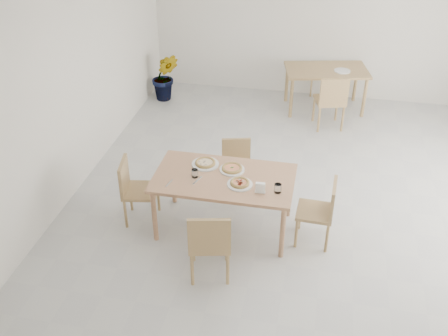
% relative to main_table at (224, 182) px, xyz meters
% --- Properties ---
extents(main_table, '(1.66, 0.94, 0.75)m').
position_rel_main_table_xyz_m(main_table, '(0.00, 0.00, 0.00)').
color(main_table, tan).
rests_on(main_table, ground).
extents(chair_south, '(0.53, 0.53, 0.90)m').
position_rel_main_table_xyz_m(chair_south, '(0.03, -0.90, -0.15)').
color(chair_south, '#A78453').
rests_on(chair_south, ground).
extents(chair_north, '(0.47, 0.47, 0.77)m').
position_rel_main_table_xyz_m(chair_north, '(0.01, 0.80, -0.23)').
color(chair_north, '#A78453').
rests_on(chair_north, ground).
extents(chair_west, '(0.49, 0.49, 0.85)m').
position_rel_main_table_xyz_m(chair_west, '(-1.13, -0.06, -0.18)').
color(chair_west, '#A78453').
rests_on(chair_west, ground).
extents(chair_east, '(0.43, 0.43, 0.84)m').
position_rel_main_table_xyz_m(chair_east, '(1.17, -0.03, -0.19)').
color(chair_east, '#A78453').
rests_on(chair_east, ground).
extents(plate_margherita, '(0.30, 0.30, 0.02)m').
position_rel_main_table_xyz_m(plate_margherita, '(0.07, 0.16, 0.08)').
color(plate_margherita, white).
rests_on(plate_margherita, main_table).
extents(plate_mushroom, '(0.33, 0.33, 0.02)m').
position_rel_main_table_xyz_m(plate_mushroom, '(-0.28, 0.22, 0.08)').
color(plate_mushroom, white).
rests_on(plate_mushroom, main_table).
extents(plate_pepperoni, '(0.30, 0.30, 0.02)m').
position_rel_main_table_xyz_m(plate_pepperoni, '(0.21, -0.13, 0.08)').
color(plate_pepperoni, white).
rests_on(plate_pepperoni, main_table).
extents(pizza_margherita, '(0.29, 0.29, 0.03)m').
position_rel_main_table_xyz_m(pizza_margherita, '(0.07, 0.16, 0.10)').
color(pizza_margherita, tan).
rests_on(pizza_margherita, plate_margherita).
extents(pizza_mushroom, '(0.27, 0.27, 0.03)m').
position_rel_main_table_xyz_m(pizza_mushroom, '(-0.28, 0.22, 0.10)').
color(pizza_mushroom, tan).
rests_on(pizza_mushroom, plate_mushroom).
extents(pizza_pepperoni, '(0.25, 0.25, 0.03)m').
position_rel_main_table_xyz_m(pizza_pepperoni, '(0.21, -0.13, 0.11)').
color(pizza_pepperoni, tan).
rests_on(pizza_pepperoni, plate_pepperoni).
extents(tumbler_a, '(0.08, 0.08, 0.11)m').
position_rel_main_table_xyz_m(tumbler_a, '(0.66, -0.18, 0.13)').
color(tumbler_a, white).
rests_on(tumbler_a, main_table).
extents(tumbler_b, '(0.08, 0.08, 0.10)m').
position_rel_main_table_xyz_m(tumbler_b, '(-0.34, -0.07, 0.12)').
color(tumbler_b, white).
rests_on(tumbler_b, main_table).
extents(napkin_holder, '(0.12, 0.06, 0.13)m').
position_rel_main_table_xyz_m(napkin_holder, '(0.46, -0.24, 0.14)').
color(napkin_holder, silver).
rests_on(napkin_holder, main_table).
extents(fork_a, '(0.08, 0.19, 0.01)m').
position_rel_main_table_xyz_m(fork_a, '(-0.29, -0.14, 0.08)').
color(fork_a, silver).
rests_on(fork_a, main_table).
extents(fork_b, '(0.05, 0.17, 0.01)m').
position_rel_main_table_xyz_m(fork_b, '(-0.60, -0.26, 0.08)').
color(fork_b, silver).
rests_on(fork_b, main_table).
extents(second_table, '(1.54, 1.08, 0.75)m').
position_rel_main_table_xyz_m(second_table, '(1.06, 3.67, -0.02)').
color(second_table, '#A78453').
rests_on(second_table, ground).
extents(chair_back_s, '(0.57, 0.57, 0.93)m').
position_rel_main_table_xyz_m(chair_back_s, '(1.18, 2.92, -0.14)').
color(chair_back_s, '#A78453').
rests_on(chair_back_s, ground).
extents(chair_back_n, '(0.53, 0.53, 0.79)m').
position_rel_main_table_xyz_m(chair_back_n, '(0.83, 4.43, -0.22)').
color(chair_back_n, '#A78453').
rests_on(chair_back_n, ground).
extents(plate_empty, '(0.27, 0.27, 0.02)m').
position_rel_main_table_xyz_m(plate_empty, '(1.32, 3.62, 0.08)').
color(plate_empty, white).
rests_on(plate_empty, second_table).
extents(potted_plant, '(0.57, 0.50, 0.89)m').
position_rel_main_table_xyz_m(potted_plant, '(-1.81, 3.48, -0.23)').
color(potted_plant, '#236F21').
rests_on(potted_plant, ground).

